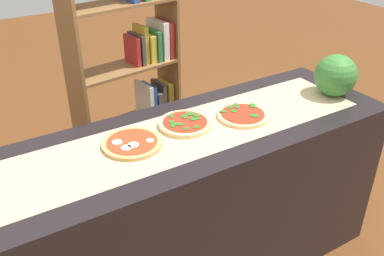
% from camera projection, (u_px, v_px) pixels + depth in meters
% --- Properties ---
extents(counter, '(2.02, 0.65, 0.89)m').
position_uv_depth(counter, '(192.00, 206.00, 2.16)').
color(counter, black).
rests_on(counter, ground_plane).
extents(parchment_paper, '(1.75, 0.41, 0.00)m').
position_uv_depth(parchment_paper, '(192.00, 132.00, 1.94)').
color(parchment_paper, tan).
rests_on(parchment_paper, counter).
extents(pizza_mozzarella_0, '(0.26, 0.26, 0.02)m').
position_uv_depth(pizza_mozzarella_0, '(132.00, 143.00, 1.83)').
color(pizza_mozzarella_0, tan).
rests_on(pizza_mozzarella_0, parchment_paper).
extents(pizza_spinach_1, '(0.25, 0.25, 0.03)m').
position_uv_depth(pizza_spinach_1, '(185.00, 123.00, 1.98)').
color(pizza_spinach_1, '#E5C17F').
rests_on(pizza_spinach_1, parchment_paper).
extents(pizza_spinach_2, '(0.25, 0.25, 0.03)m').
position_uv_depth(pizza_spinach_2, '(243.00, 115.00, 2.06)').
color(pizza_spinach_2, '#E5C17F').
rests_on(pizza_spinach_2, parchment_paper).
extents(watermelon, '(0.22, 0.22, 0.22)m').
position_uv_depth(watermelon, '(336.00, 75.00, 2.24)').
color(watermelon, '#387A33').
rests_on(watermelon, counter).
extents(bookshelf, '(0.76, 0.36, 1.67)m').
position_uv_depth(bookshelf, '(139.00, 69.00, 2.85)').
color(bookshelf, brown).
rests_on(bookshelf, ground_plane).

